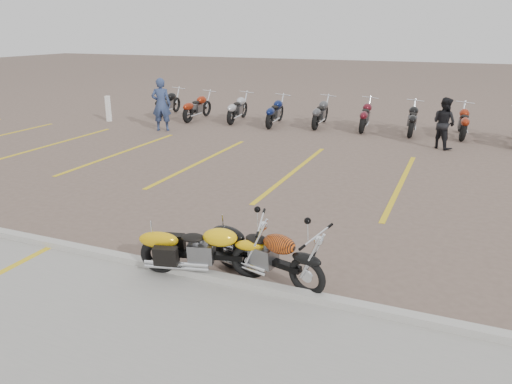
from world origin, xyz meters
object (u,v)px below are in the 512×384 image
(flame_cruiser, at_px, (264,255))
(person_a, at_px, (161,104))
(yellow_cruiser, at_px, (202,251))
(person_b, at_px, (444,123))
(bollard, at_px, (108,109))

(flame_cruiser, relative_size, person_a, 1.04)
(yellow_cruiser, relative_size, person_a, 1.03)
(person_a, height_order, person_b, person_a)
(yellow_cruiser, xyz_separation_m, person_b, (2.81, 10.19, 0.38))
(flame_cruiser, height_order, person_a, person_a)
(person_a, bearing_deg, bollard, -36.58)
(yellow_cruiser, distance_m, person_a, 11.41)
(yellow_cruiser, relative_size, bollard, 1.94)
(yellow_cruiser, xyz_separation_m, flame_cruiser, (0.91, 0.23, 0.00))
(yellow_cruiser, bearing_deg, flame_cruiser, -0.04)
(flame_cruiser, bearing_deg, yellow_cruiser, -150.95)
(person_b, height_order, bollard, person_b)
(yellow_cruiser, height_order, person_a, person_a)
(person_b, relative_size, bollard, 1.56)
(flame_cruiser, relative_size, person_b, 1.25)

